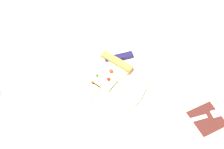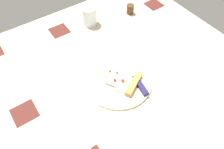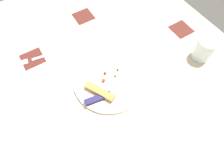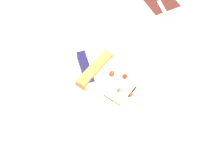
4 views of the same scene
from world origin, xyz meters
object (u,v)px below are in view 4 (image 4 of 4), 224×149
fork (160,4)px  knife (90,83)px  pizza_slice (109,79)px  plate (118,87)px

fork → knife: bearing=-140.6°
fork → pizza_slice: bearing=-134.9°
fork → plate: bearing=-130.4°
pizza_slice → plate: bearing=89.7°
knife → fork: size_ratio=1.56×
knife → fork: (17.76, -31.18, -1.52)cm
pizza_slice → fork: pizza_slice is taller
plate → fork: size_ratio=1.83×
knife → fork: knife is taller
knife → fork: 35.92cm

